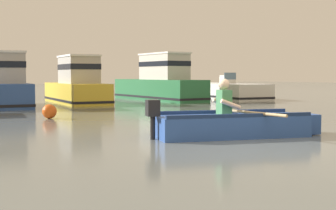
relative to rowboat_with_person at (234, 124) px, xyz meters
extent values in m
plane|color=slate|center=(-0.54, -1.06, -0.25)|extent=(120.00, 120.00, 0.00)
cube|color=#2D519E|center=(-0.07, 0.02, -0.03)|extent=(3.29, 1.99, 0.44)
cube|color=#2D519E|center=(1.58, -0.50, -0.03)|extent=(0.56, 0.70, 0.42)
cube|color=navy|center=(0.09, 0.51, 0.22)|extent=(2.92, 1.00, 0.08)
cube|color=navy|center=(-0.22, -0.46, 0.22)|extent=(2.92, 1.00, 0.08)
cube|color=#3C62B2|center=(-0.16, 0.05, 0.15)|extent=(0.57, 1.05, 0.06)
cylinder|color=black|center=(-1.64, 0.52, 0.02)|extent=(0.13, 0.13, 0.54)
cube|color=black|center=(-1.64, 0.52, 0.37)|extent=(0.31, 0.34, 0.32)
cube|color=#3F7F4C|center=(-0.21, 0.07, 0.45)|extent=(0.31, 0.39, 0.52)
sphere|color=beige|center=(-0.21, 0.07, 0.83)|extent=(0.22, 0.22, 0.22)
cylinder|color=beige|center=(-0.10, 0.26, 0.43)|extent=(0.43, 0.21, 0.23)
cylinder|color=beige|center=(-0.23, -0.16, 0.43)|extent=(0.43, 0.21, 0.23)
cylinder|color=tan|center=(0.22, -0.23, 0.25)|extent=(0.07, 2.00, 0.06)
cube|color=#2D519E|center=(-1.72, 11.79, 0.22)|extent=(2.54, 4.73, 0.94)
cube|color=black|center=(-1.72, 11.79, -0.09)|extent=(2.59, 4.78, 0.10)
cube|color=#B2ADA3|center=(-1.79, 11.39, 1.27)|extent=(1.71, 2.10, 1.16)
cube|color=black|center=(-1.79, 11.39, 1.41)|extent=(1.75, 2.13, 0.24)
cube|color=white|center=(-1.79, 11.39, 1.88)|extent=(1.80, 2.20, 0.08)
cube|color=gold|center=(1.70, 12.76, 0.20)|extent=(2.30, 5.62, 0.89)
cube|color=black|center=(1.70, 12.76, -0.09)|extent=(2.34, 5.66, 0.10)
cube|color=#B2ADA3|center=(1.64, 12.27, 1.23)|extent=(1.56, 2.43, 1.17)
cube|color=black|center=(1.64, 12.27, 1.37)|extent=(1.60, 2.46, 0.24)
cube|color=white|center=(1.64, 12.27, 1.85)|extent=(1.64, 2.55, 0.08)
cube|color=#287042|center=(6.12, 12.82, 0.27)|extent=(1.83, 6.73, 1.04)
cube|color=black|center=(6.12, 12.82, -0.07)|extent=(1.87, 6.77, 0.10)
cube|color=beige|center=(6.11, 12.22, 1.40)|extent=(1.36, 2.84, 1.23)
cube|color=black|center=(6.11, 12.22, 1.56)|extent=(1.39, 2.87, 0.24)
cube|color=white|center=(6.11, 12.22, 2.06)|extent=(1.43, 2.98, 0.08)
cube|color=white|center=(10.12, 12.49, 0.15)|extent=(3.17, 6.92, 0.81)
cube|color=black|center=(10.12, 12.49, -0.11)|extent=(3.22, 6.97, 0.10)
cube|color=silver|center=(10.03, 12.00, 0.78)|extent=(0.79, 0.62, 0.44)
cube|color=slate|center=(9.98, 11.74, 0.96)|extent=(0.71, 0.16, 0.36)
sphere|color=#E55919|center=(-1.89, 5.89, -0.04)|extent=(0.42, 0.42, 0.42)
camera|label=1|loc=(-6.36, -7.27, 1.01)|focal=49.88mm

